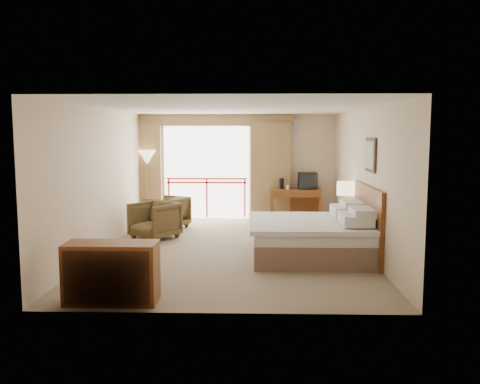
{
  "coord_description": "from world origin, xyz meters",
  "views": [
    {
      "loc": [
        0.41,
        -9.61,
        2.25
      ],
      "look_at": [
        0.14,
        0.4,
        1.07
      ],
      "focal_mm": 38.0,
      "sensor_mm": 36.0,
      "label": 1
    }
  ],
  "objects_px": {
    "tv": "(308,181)",
    "wastebasket": "(273,218)",
    "floor_lamp": "(147,160)",
    "dresser": "(112,273)",
    "armchair_near": "(155,238)",
    "desk": "(295,196)",
    "table_lamp": "(345,189)",
    "armchair_far": "(168,228)",
    "nightstand": "(345,226)",
    "bed": "(314,237)",
    "side_table": "(156,217)"
  },
  "relations": [
    {
      "from": "bed",
      "to": "floor_lamp",
      "type": "distance_m",
      "value": 5.47
    },
    {
      "from": "bed",
      "to": "desk",
      "type": "bearing_deg",
      "value": 90.57
    },
    {
      "from": "tv",
      "to": "armchair_near",
      "type": "xyz_separation_m",
      "value": [
        -3.44,
        -2.05,
        -1.05
      ]
    },
    {
      "from": "table_lamp",
      "to": "armchair_near",
      "type": "xyz_separation_m",
      "value": [
        -4.0,
        0.03,
        -1.07
      ]
    },
    {
      "from": "armchair_far",
      "to": "side_table",
      "type": "height_order",
      "value": "side_table"
    },
    {
      "from": "side_table",
      "to": "wastebasket",
      "type": "bearing_deg",
      "value": 19.7
    },
    {
      "from": "desk",
      "to": "floor_lamp",
      "type": "distance_m",
      "value": 3.85
    },
    {
      "from": "tv",
      "to": "armchair_far",
      "type": "height_order",
      "value": "tv"
    },
    {
      "from": "bed",
      "to": "nightstand",
      "type": "height_order",
      "value": "bed"
    },
    {
      "from": "table_lamp",
      "to": "tv",
      "type": "height_order",
      "value": "tv"
    },
    {
      "from": "table_lamp",
      "to": "wastebasket",
      "type": "height_order",
      "value": "table_lamp"
    },
    {
      "from": "armchair_far",
      "to": "dresser",
      "type": "bearing_deg",
      "value": 30.43
    },
    {
      "from": "wastebasket",
      "to": "armchair_far",
      "type": "distance_m",
      "value": 2.56
    },
    {
      "from": "nightstand",
      "to": "side_table",
      "type": "xyz_separation_m",
      "value": [
        -4.1,
        0.73,
        0.04
      ]
    },
    {
      "from": "table_lamp",
      "to": "floor_lamp",
      "type": "relative_size",
      "value": 0.34
    },
    {
      "from": "table_lamp",
      "to": "tv",
      "type": "xyz_separation_m",
      "value": [
        -0.56,
        2.08,
        -0.03
      ]
    },
    {
      "from": "nightstand",
      "to": "side_table",
      "type": "bearing_deg",
      "value": 168.47
    },
    {
      "from": "tv",
      "to": "wastebasket",
      "type": "bearing_deg",
      "value": -141.03
    },
    {
      "from": "nightstand",
      "to": "tv",
      "type": "relative_size",
      "value": 1.3
    },
    {
      "from": "nightstand",
      "to": "armchair_far",
      "type": "height_order",
      "value": "nightstand"
    },
    {
      "from": "side_table",
      "to": "dresser",
      "type": "height_order",
      "value": "dresser"
    },
    {
      "from": "armchair_near",
      "to": "dresser",
      "type": "xyz_separation_m",
      "value": [
        0.22,
        -4.07,
        0.4
      ]
    },
    {
      "from": "wastebasket",
      "to": "armchair_near",
      "type": "bearing_deg",
      "value": -148.08
    },
    {
      "from": "side_table",
      "to": "floor_lamp",
      "type": "height_order",
      "value": "floor_lamp"
    },
    {
      "from": "wastebasket",
      "to": "floor_lamp",
      "type": "bearing_deg",
      "value": 169.14
    },
    {
      "from": "armchair_near",
      "to": "dresser",
      "type": "height_order",
      "value": "dresser"
    },
    {
      "from": "bed",
      "to": "floor_lamp",
      "type": "bearing_deg",
      "value": 135.07
    },
    {
      "from": "table_lamp",
      "to": "armchair_far",
      "type": "distance_m",
      "value": 4.25
    },
    {
      "from": "table_lamp",
      "to": "armchair_near",
      "type": "bearing_deg",
      "value": 179.62
    },
    {
      "from": "table_lamp",
      "to": "wastebasket",
      "type": "xyz_separation_m",
      "value": [
        -1.42,
        1.64,
        -0.91
      ]
    },
    {
      "from": "floor_lamp",
      "to": "dresser",
      "type": "relative_size",
      "value": 1.49
    },
    {
      "from": "tv",
      "to": "bed",
      "type": "bearing_deg",
      "value": -82.63
    },
    {
      "from": "floor_lamp",
      "to": "armchair_far",
      "type": "bearing_deg",
      "value": -57.1
    },
    {
      "from": "bed",
      "to": "table_lamp",
      "type": "bearing_deg",
      "value": 61.58
    },
    {
      "from": "table_lamp",
      "to": "desk",
      "type": "xyz_separation_m",
      "value": [
        -0.86,
        2.14,
        -0.42
      ]
    },
    {
      "from": "dresser",
      "to": "armchair_far",
      "type": "bearing_deg",
      "value": 94.65
    },
    {
      "from": "table_lamp",
      "to": "dresser",
      "type": "relative_size",
      "value": 0.5
    },
    {
      "from": "armchair_far",
      "to": "floor_lamp",
      "type": "bearing_deg",
      "value": -118.31
    },
    {
      "from": "wastebasket",
      "to": "armchair_near",
      "type": "distance_m",
      "value": 3.05
    },
    {
      "from": "bed",
      "to": "desk",
      "type": "xyz_separation_m",
      "value": [
        -0.04,
        3.67,
        0.28
      ]
    },
    {
      "from": "table_lamp",
      "to": "floor_lamp",
      "type": "xyz_separation_m",
      "value": [
        -4.6,
        2.25,
        0.48
      ]
    },
    {
      "from": "wastebasket",
      "to": "floor_lamp",
      "type": "height_order",
      "value": "floor_lamp"
    },
    {
      "from": "floor_lamp",
      "to": "dresser",
      "type": "height_order",
      "value": "floor_lamp"
    },
    {
      "from": "tv",
      "to": "wastebasket",
      "type": "distance_m",
      "value": 1.31
    },
    {
      "from": "nightstand",
      "to": "armchair_near",
      "type": "bearing_deg",
      "value": 177.41
    },
    {
      "from": "bed",
      "to": "wastebasket",
      "type": "relative_size",
      "value": 6.37
    },
    {
      "from": "tv",
      "to": "wastebasket",
      "type": "relative_size",
      "value": 1.38
    },
    {
      "from": "nightstand",
      "to": "floor_lamp",
      "type": "bearing_deg",
      "value": 151.98
    },
    {
      "from": "nightstand",
      "to": "armchair_far",
      "type": "bearing_deg",
      "value": 160.71
    },
    {
      "from": "desk",
      "to": "tv",
      "type": "relative_size",
      "value": 2.79
    }
  ]
}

